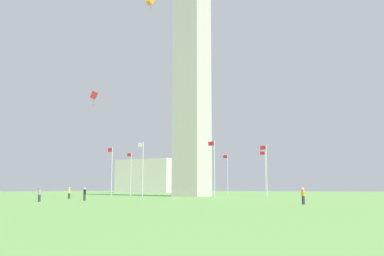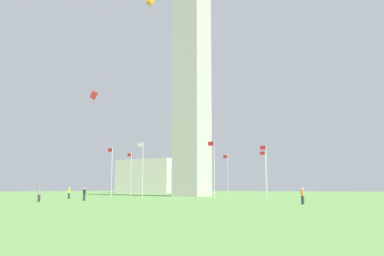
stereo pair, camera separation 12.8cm
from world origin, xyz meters
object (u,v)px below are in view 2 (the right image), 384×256
(obelisk_monument, at_px, (192,66))
(flagpole_sw, at_px, (265,171))
(flagpole_ne, at_px, (112,170))
(person_gray_shirt, at_px, (39,194))
(person_yellow_shirt, at_px, (69,193))
(flagpole_s, at_px, (266,169))
(flagpole_w, at_px, (227,173))
(flagpole_nw, at_px, (176,173))
(flagpole_e, at_px, (142,167))
(distant_building, at_px, (155,176))
(kite_red_box, at_px, (94,95))
(flagpole_se, at_px, (214,167))
(person_black_shirt, at_px, (84,194))
(flagpole_n, at_px, (131,172))
(person_orange_shirt, at_px, (303,196))
(kite_orange_box, at_px, (151,1))

(obelisk_monument, distance_m, flagpole_sw, 25.29)
(flagpole_ne, xyz_separation_m, person_gray_shirt, (-11.58, 24.56, -4.02))
(person_yellow_shirt, bearing_deg, flagpole_s, -19.83)
(flagpole_w, bearing_deg, flagpole_ne, 67.50)
(flagpole_nw, bearing_deg, flagpole_e, 112.50)
(flagpole_e, distance_m, distant_building, 75.23)
(flagpole_s, xyz_separation_m, flagpole_w, (14.92, -14.92, 0.00))
(kite_red_box, bearing_deg, flagpole_se, -132.01)
(flagpole_s, bearing_deg, flagpole_nw, -22.50)
(flagpole_sw, xyz_separation_m, person_gray_shirt, (9.52, 45.66, -4.02))
(flagpole_sw, bearing_deg, flagpole_e, 67.50)
(flagpole_nw, relative_size, kite_red_box, 3.91)
(person_black_shirt, distance_m, kite_red_box, 15.78)
(flagpole_ne, xyz_separation_m, flagpole_nw, (-0.00, -21.09, 0.00))
(flagpole_w, bearing_deg, flagpole_e, 90.00)
(flagpole_s, bearing_deg, flagpole_n, -0.00)
(distant_building, bearing_deg, flagpole_e, 125.31)
(obelisk_monument, distance_m, flagpole_se, 25.29)
(person_orange_shirt, height_order, kite_orange_box, kite_orange_box)
(obelisk_monument, distance_m, flagpole_e, 25.31)
(flagpole_ne, distance_m, person_gray_shirt, 27.45)
(flagpole_n, height_order, person_black_shirt, flagpole_n)
(kite_orange_box, xyz_separation_m, kite_red_box, (8.18, 2.52, -13.55))
(flagpole_n, bearing_deg, kite_red_box, 118.41)
(flagpole_se, distance_m, distant_building, 78.55)
(person_gray_shirt, bearing_deg, distant_building, 44.52)
(flagpole_sw, distance_m, flagpole_nw, 21.09)
(flagpole_nw, xyz_separation_m, person_orange_shirt, (-39.79, 37.54, -4.05))
(flagpole_e, relative_size, person_yellow_shirt, 5.26)
(flagpole_n, distance_m, flagpole_sw, 27.56)
(flagpole_sw, bearing_deg, person_gray_shirt, 78.23)
(person_gray_shirt, xyz_separation_m, kite_orange_box, (-5.36, -13.38, 27.68))
(flagpole_sw, distance_m, person_gray_shirt, 46.81)
(flagpole_n, distance_m, flagpole_w, 21.09)
(flagpole_n, height_order, person_gray_shirt, flagpole_n)
(flagpole_n, bearing_deg, obelisk_monument, 180.00)
(flagpole_sw, height_order, flagpole_nw, same)
(flagpole_ne, height_order, flagpole_sw, same)
(obelisk_monument, distance_m, person_yellow_shirt, 35.03)
(flagpole_ne, relative_size, flagpole_sw, 1.00)
(obelisk_monument, bearing_deg, flagpole_nw, -44.85)
(kite_orange_box, bearing_deg, obelisk_monument, -73.75)
(kite_orange_box, xyz_separation_m, distant_building, (49.87, -68.21, -23.05))
(flagpole_sw, bearing_deg, person_yellow_shirt, 64.61)
(flagpole_s, height_order, person_yellow_shirt, flagpole_s)
(flagpole_ne, height_order, person_gray_shirt, flagpole_ne)
(flagpole_ne, distance_m, person_black_shirt, 23.53)
(flagpole_n, xyz_separation_m, flagpole_e, (-14.92, 14.92, 0.00))
(person_orange_shirt, bearing_deg, person_yellow_shirt, 19.26)
(person_orange_shirt, bearing_deg, distant_building, -21.72)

